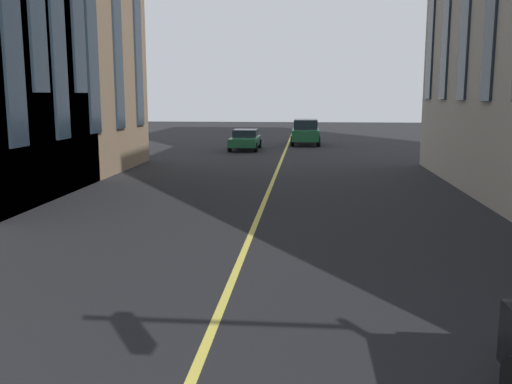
% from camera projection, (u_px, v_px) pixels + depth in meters
% --- Properties ---
extents(lane_centre_line, '(80.00, 0.16, 0.01)m').
position_uv_depth(lane_centre_line, '(261.00, 210.00, 18.55)').
color(lane_centre_line, '#D8C64C').
rests_on(lane_centre_line, ground_plane).
extents(car_green_trailing, '(4.40, 1.95, 1.37)m').
position_uv_depth(car_green_trailing, '(245.00, 139.00, 38.55)').
color(car_green_trailing, '#1E6038').
rests_on(car_green_trailing, ground_plane).
extents(car_green_far, '(4.70, 2.14, 1.88)m').
position_uv_depth(car_green_far, '(306.00, 132.00, 42.48)').
color(car_green_far, '#1E6038').
rests_on(car_green_far, ground_plane).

